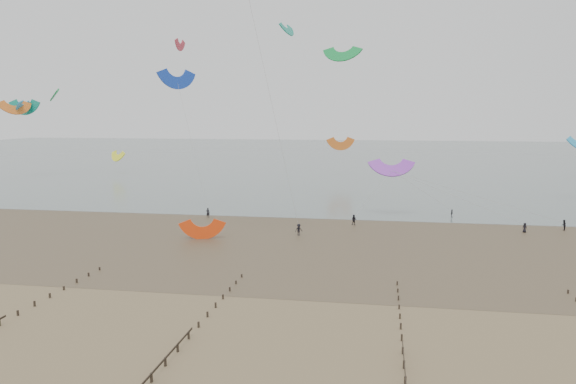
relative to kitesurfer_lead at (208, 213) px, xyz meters
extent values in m
plane|color=brown|center=(11.56, -48.00, -0.91)|extent=(500.00, 500.00, 0.00)
plane|color=#475654|center=(11.56, 152.00, -0.88)|extent=(500.00, 500.00, 0.00)
plane|color=#473A28|center=(11.56, -13.00, -0.89)|extent=(500.00, 500.00, 0.00)
ellipsoid|color=slate|center=(-6.44, -26.00, -0.90)|extent=(23.60, 14.36, 0.01)
ellipsoid|color=slate|center=(23.56, -10.00, -0.90)|extent=(33.64, 18.32, 0.01)
ellipsoid|color=slate|center=(56.56, -18.00, -0.90)|extent=(19.65, 13.67, 0.01)
ellipsoid|color=slate|center=(-28.44, -8.00, -0.90)|extent=(26.95, 14.22, 0.01)
cube|color=black|center=(-2.44, -51.79, -0.64)|extent=(0.16, 0.16, 0.62)
cube|color=black|center=(-2.44, -49.16, -0.66)|extent=(0.16, 0.16, 0.59)
cube|color=black|center=(-2.44, -46.53, -0.67)|extent=(0.16, 0.16, 0.57)
cube|color=black|center=(-2.44, -43.90, -0.69)|extent=(0.16, 0.16, 0.54)
cube|color=black|center=(-2.44, -41.27, -0.70)|extent=(0.16, 0.16, 0.51)
cube|color=black|center=(-2.44, -38.64, -0.72)|extent=(0.16, 0.16, 0.48)
cube|color=black|center=(-2.44, -36.00, -0.73)|extent=(0.16, 0.16, 0.45)
cube|color=black|center=(15.56, -62.32, -0.59)|extent=(0.16, 0.16, 0.74)
cube|color=black|center=(15.56, -59.69, -0.60)|extent=(0.16, 0.16, 0.71)
cube|color=black|center=(15.56, -57.06, -0.62)|extent=(0.16, 0.16, 0.68)
cube|color=black|center=(15.56, -54.43, -0.63)|extent=(0.16, 0.16, 0.65)
cube|color=black|center=(15.56, -51.79, -0.64)|extent=(0.16, 0.16, 0.62)
cube|color=black|center=(15.56, -49.16, -0.66)|extent=(0.16, 0.16, 0.59)
cube|color=black|center=(15.56, -46.53, -0.67)|extent=(0.16, 0.16, 0.57)
cube|color=black|center=(15.56, -43.90, -0.69)|extent=(0.16, 0.16, 0.54)
cube|color=black|center=(15.56, -41.27, -0.70)|extent=(0.16, 0.16, 0.51)
cube|color=black|center=(15.56, -38.64, -0.72)|extent=(0.16, 0.16, 0.48)
cube|color=black|center=(15.56, -36.00, -0.73)|extent=(0.16, 0.16, 0.45)
cube|color=black|center=(33.56, -59.69, -0.60)|extent=(0.16, 0.16, 0.71)
cube|color=black|center=(33.56, -57.06, -0.62)|extent=(0.16, 0.16, 0.68)
cube|color=black|center=(33.56, -54.43, -0.63)|extent=(0.16, 0.16, 0.65)
cube|color=black|center=(33.56, -51.79, -0.64)|extent=(0.16, 0.16, 0.62)
cube|color=black|center=(33.56, -49.16, -0.66)|extent=(0.16, 0.16, 0.59)
cube|color=black|center=(33.56, -46.53, -0.67)|extent=(0.16, 0.16, 0.57)
cube|color=black|center=(33.56, -43.90, -0.69)|extent=(0.16, 0.16, 0.54)
cube|color=black|center=(33.56, -41.27, -0.70)|extent=(0.16, 0.16, 0.51)
cube|color=black|center=(33.56, -38.64, -0.72)|extent=(0.16, 0.16, 0.48)
cube|color=black|center=(33.56, -36.00, -0.73)|extent=(0.16, 0.16, 0.45)
cube|color=black|center=(51.56, -38.64, -0.72)|extent=(0.16, 0.16, 0.48)
cube|color=black|center=(51.56, -36.00, -0.73)|extent=(0.16, 0.16, 0.45)
imported|color=black|center=(0.00, 0.00, 0.00)|extent=(0.67, 0.45, 1.81)
imported|color=black|center=(18.84, -12.40, 0.03)|extent=(1.40, 1.22, 1.88)
imported|color=black|center=(44.52, 7.65, -0.15)|extent=(0.51, 0.93, 1.51)
imported|color=black|center=(54.59, -4.03, -0.12)|extent=(0.92, 0.87, 1.58)
imported|color=black|center=(27.01, -2.52, 0.00)|extent=(1.03, 0.90, 1.81)
imported|color=black|center=(61.30, -1.33, -0.02)|extent=(0.95, 1.06, 1.78)
camera|label=1|loc=(31.57, -98.17, 18.31)|focal=35.00mm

